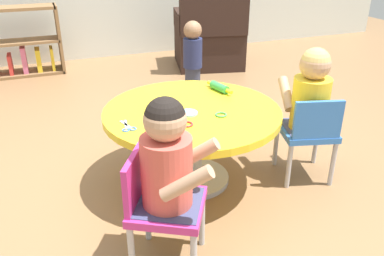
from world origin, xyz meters
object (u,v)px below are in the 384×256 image
object	(u,v)px
child_chair_right	(309,132)
toddler_standing	(193,56)
child_chair_left	(160,204)
bookshelf_low	(15,47)
craft_table	(192,125)
seated_child_right	(311,93)
seated_child_left	(168,158)
armchair_dark	(209,38)
rolling_pin	(220,87)
craft_scissors	(128,127)

from	to	relation	value
child_chair_right	toddler_standing	bearing A→B (deg)	94.04
child_chair_left	bookshelf_low	xyz separation A→B (m)	(-0.61, 3.12, -0.00)
toddler_standing	craft_table	bearing A→B (deg)	-111.25
seated_child_right	seated_child_left	bearing A→B (deg)	-157.14
child_chair_left	armchair_dark	size ratio (longest dim) A/B	0.62
child_chair_right	rolling_pin	world-z (taller)	child_chair_right
child_chair_right	seated_child_right	size ratio (longest dim) A/B	1.05
rolling_pin	bookshelf_low	bearing A→B (deg)	117.85
seated_child_left	armchair_dark	xyz separation A→B (m)	(1.36, 2.74, -0.22)
armchair_dark	craft_scissors	bearing A→B (deg)	-122.10
seated_child_left	rolling_pin	world-z (taller)	seated_child_left
toddler_standing	rolling_pin	bearing A→B (deg)	-103.03
seated_child_left	seated_child_right	size ratio (longest dim) A/B	1.00
child_chair_left	rolling_pin	distance (m)	1.02
craft_table	child_chair_left	xyz separation A→B (m)	(-0.36, -0.57, -0.06)
seated_child_left	armchair_dark	bearing A→B (deg)	63.57
rolling_pin	craft_scissors	distance (m)	0.72
armchair_dark	craft_scissors	xyz separation A→B (m)	(-1.42, -2.26, 0.16)
seated_child_left	rolling_pin	distance (m)	1.00
child_chair_right	child_chair_left	bearing A→B (deg)	-160.53
craft_table	toddler_standing	bearing A→B (deg)	68.75
seated_child_left	bookshelf_low	xyz separation A→B (m)	(-0.64, 3.14, -0.23)
seated_child_left	bookshelf_low	distance (m)	3.21
seated_child_right	craft_scissors	size ratio (longest dim) A/B	3.73
child_chair_left	craft_table	bearing A→B (deg)	57.33
seated_child_left	armchair_dark	distance (m)	3.06
rolling_pin	craft_scissors	xyz separation A→B (m)	(-0.65, -0.32, -0.02)
seated_child_left	armchair_dark	world-z (taller)	armchair_dark
seated_child_right	armchair_dark	xyz separation A→B (m)	(0.38, 2.32, -0.22)
bookshelf_low	armchair_dark	size ratio (longest dim) A/B	1.08
seated_child_left	craft_scissors	distance (m)	0.49
seated_child_left	child_chair_right	world-z (taller)	seated_child_left
child_chair_left	craft_scissors	world-z (taller)	child_chair_left
child_chair_left	toddler_standing	bearing A→B (deg)	65.15
seated_child_right	bookshelf_low	world-z (taller)	seated_child_right
seated_child_left	craft_scissors	world-z (taller)	seated_child_left
seated_child_left	toddler_standing	size ratio (longest dim) A/B	0.76
child_chair_right	craft_scissors	distance (m)	1.04
bookshelf_low	seated_child_right	bearing A→B (deg)	-59.19
child_chair_left	rolling_pin	bearing A→B (deg)	51.14
seated_child_left	seated_child_right	xyz separation A→B (m)	(0.98, 0.41, 0.00)
craft_table	seated_child_left	bearing A→B (deg)	-119.29
child_chair_right	seated_child_left	bearing A→B (deg)	-158.87
seated_child_right	rolling_pin	distance (m)	0.55
child_chair_left	seated_child_right	world-z (taller)	seated_child_right
seated_child_right	craft_scissors	distance (m)	1.04
craft_table	seated_child_right	size ratio (longest dim) A/B	1.94
seated_child_left	bookshelf_low	size ratio (longest dim) A/B	0.55
armchair_dark	rolling_pin	xyz separation A→B (m)	(-0.77, -1.94, 0.18)
child_chair_right	seated_child_right	world-z (taller)	seated_child_right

